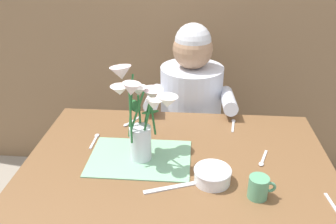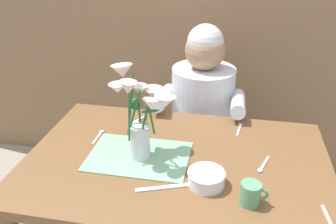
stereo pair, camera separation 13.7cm
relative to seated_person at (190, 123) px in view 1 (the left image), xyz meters
The scene contains 12 objects.
dining_table 0.62m from the seated_person, 93.69° to the right, with size 1.20×0.80×0.74m.
seated_person is the anchor object (origin of this frame).
striped_placemat 0.68m from the seated_person, 106.78° to the right, with size 0.40×0.28×0.01m, color #7AB289.
flower_vase 0.75m from the seated_person, 106.29° to the right, with size 0.29×0.25×0.37m.
ceramic_bowl 0.79m from the seated_person, 83.06° to the right, with size 0.14×0.14×0.06m.
dinner_knife 0.83m from the seated_person, 94.14° to the right, with size 0.19×0.02×0.01m, color silver.
ceramic_mug 0.89m from the seated_person, 73.53° to the right, with size 0.09×0.07×0.08m.
spoon_0 0.42m from the seated_person, 57.08° to the right, with size 0.03×0.12×0.01m.
spoon_1 0.70m from the seated_person, 64.33° to the right, with size 0.05×0.12×0.01m.
spoon_2 1.01m from the seated_person, 60.67° to the right, with size 0.03×0.12×0.01m.
spoon_3 0.48m from the seated_person, 129.08° to the right, with size 0.07×0.11×0.01m.
spoon_4 0.67m from the seated_person, 129.00° to the right, with size 0.02×0.12×0.01m.
Camera 1 is at (0.05, -1.17, 1.55)m, focal length 37.83 mm.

